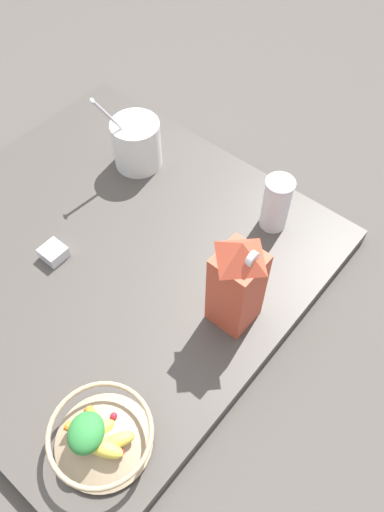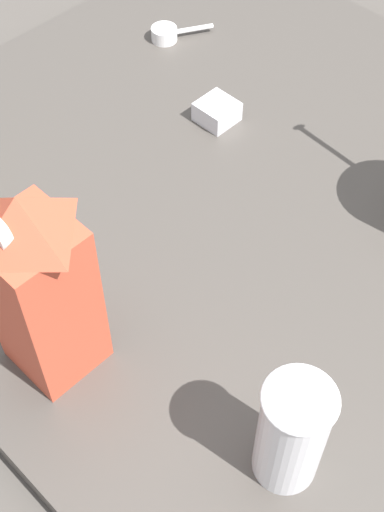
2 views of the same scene
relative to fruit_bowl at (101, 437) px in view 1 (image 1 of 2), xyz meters
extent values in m
plane|color=#4C4742|center=(0.31, 0.33, -0.08)|extent=(6.00, 6.00, 0.00)
cube|color=#47423D|center=(0.31, 0.33, -0.06)|extent=(0.93, 0.93, 0.04)
cylinder|color=tan|center=(0.00, 0.00, -0.04)|extent=(0.10, 0.10, 0.01)
cone|color=tan|center=(0.00, 0.00, -0.01)|extent=(0.18, 0.18, 0.05)
torus|color=tan|center=(0.00, 0.00, 0.02)|extent=(0.19, 0.19, 0.01)
ellipsoid|color=#EFD64C|center=(0.00, 0.01, 0.01)|extent=(0.08, 0.05, 0.03)
ellipsoid|color=#EFD64C|center=(-0.01, -0.02, 0.01)|extent=(0.06, 0.08, 0.03)
ellipsoid|color=#EFD64C|center=(0.02, -0.03, 0.01)|extent=(0.06, 0.05, 0.03)
cylinder|color=orange|center=(0.00, 0.00, 0.00)|extent=(0.02, 0.05, 0.01)
cylinder|color=orange|center=(-0.02, 0.04, 0.00)|extent=(0.03, 0.05, 0.02)
cylinder|color=orange|center=(0.01, 0.03, 0.00)|extent=(0.03, 0.05, 0.02)
sphere|color=red|center=(0.04, 0.01, 0.00)|extent=(0.01, 0.01, 0.01)
sphere|color=red|center=(0.00, -0.05, 0.00)|extent=(0.01, 0.01, 0.01)
sphere|color=red|center=(-0.01, -0.03, 0.00)|extent=(0.01, 0.01, 0.01)
ellipsoid|color=#2D7F38|center=(-0.01, 0.01, 0.03)|extent=(0.10, 0.10, 0.04)
cube|color=#CC4C33|center=(0.38, -0.02, 0.06)|extent=(0.09, 0.09, 0.21)
pyramid|color=#CC4C33|center=(0.38, -0.02, 0.20)|extent=(0.09, 0.09, 0.05)
cylinder|color=white|center=(0.38, -0.04, 0.19)|extent=(0.03, 0.01, 0.03)
cylinder|color=white|center=(0.59, 0.47, 0.02)|extent=(0.13, 0.13, 0.13)
cylinder|color=white|center=(0.59, 0.47, 0.08)|extent=(0.12, 0.12, 0.02)
cylinder|color=silver|center=(0.54, 0.48, 0.12)|extent=(0.10, 0.04, 0.17)
ellipsoid|color=silver|center=(0.50, 0.50, 0.20)|extent=(0.02, 0.02, 0.01)
cylinder|color=white|center=(0.65, 0.06, 0.03)|extent=(0.07, 0.07, 0.15)
torus|color=white|center=(0.65, 0.06, 0.10)|extent=(0.07, 0.07, 0.01)
cube|color=silver|center=(0.23, 0.40, -0.03)|extent=(0.05, 0.05, 0.03)
cube|color=brown|center=(0.23, 0.40, -0.03)|extent=(0.05, 0.05, 0.02)
camera|label=1|loc=(-0.09, -0.29, 0.93)|focal=35.00mm
camera|label=2|loc=(0.78, -0.21, 0.67)|focal=50.00mm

